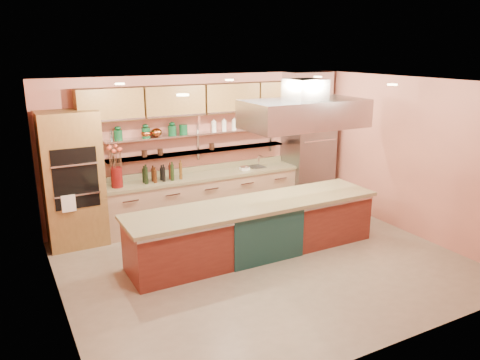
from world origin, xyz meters
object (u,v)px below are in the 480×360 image
refrigerator (308,156)px  copper_kettle (156,132)px  kitchen_scale (245,167)px  island (255,228)px  green_canister (183,129)px  flower_vase (117,177)px

refrigerator → copper_kettle: 3.34m
refrigerator → copper_kettle: size_ratio=10.59×
refrigerator → kitchen_scale: (-1.54, 0.01, -0.07)m
island → green_canister: green_canister is taller
refrigerator → kitchen_scale: size_ratio=11.88×
island → green_canister: 2.43m
island → refrigerator: bearing=36.9°
flower_vase → green_canister: 1.54m
green_canister → copper_kettle: bearing=180.0°
kitchen_scale → green_canister: green_canister is taller
island → kitchen_scale: size_ratio=23.63×
flower_vase → copper_kettle: 1.10m
flower_vase → copper_kettle: bearing=14.9°
flower_vase → green_canister: (1.35, 0.22, 0.70)m
island → green_canister: bearing=102.4°
refrigerator → flower_vase: refrigerator is taller
island → flower_vase: 2.58m
refrigerator → flower_vase: size_ratio=5.90×
island → green_canister: size_ratio=22.82×
copper_kettle → flower_vase: bearing=-165.1°
kitchen_scale → green_canister: bearing=163.2°
island → flower_vase: flower_vase is taller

